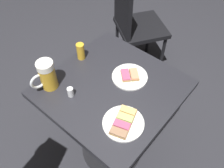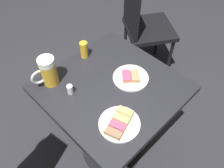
{
  "view_description": "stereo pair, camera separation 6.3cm",
  "coord_description": "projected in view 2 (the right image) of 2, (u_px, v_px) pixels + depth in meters",
  "views": [
    {
      "loc": [
        -0.51,
        0.6,
        1.65
      ],
      "look_at": [
        0.0,
        0.0,
        0.73
      ],
      "focal_mm": 38.12,
      "sensor_mm": 36.0,
      "label": 1
    },
    {
      "loc": [
        -0.56,
        0.56,
        1.65
      ],
      "look_at": [
        0.0,
        0.0,
        0.73
      ],
      "focal_mm": 38.12,
      "sensor_mm": 36.0,
      "label": 2
    }
  ],
  "objects": [
    {
      "name": "salt_shaker",
      "position": [
        70.0,
        89.0,
        1.19
      ],
      "size": [
        0.03,
        0.03,
        0.05
      ],
      "primitive_type": "cylinder",
      "color": "silver",
      "rests_on": "cafe_table"
    },
    {
      "name": "plate_near",
      "position": [
        119.0,
        123.0,
        1.08
      ],
      "size": [
        0.19,
        0.19,
        0.03
      ],
      "color": "white",
      "rests_on": "cafe_table"
    },
    {
      "name": "cafe_table",
      "position": [
        112.0,
        106.0,
        1.37
      ],
      "size": [
        0.66,
        0.66,
        0.71
      ],
      "color": "black",
      "rests_on": "ground_plane"
    },
    {
      "name": "beer_glass_small",
      "position": [
        84.0,
        50.0,
        1.35
      ],
      "size": [
        0.04,
        0.04,
        0.1
      ],
      "primitive_type": "cylinder",
      "color": "gold",
      "rests_on": "cafe_table"
    },
    {
      "name": "plate_far",
      "position": [
        131.0,
        77.0,
        1.26
      ],
      "size": [
        0.19,
        0.19,
        0.03
      ],
      "color": "white",
      "rests_on": "cafe_table"
    },
    {
      "name": "ground_plane",
      "position": [
        112.0,
        147.0,
        1.77
      ],
      "size": [
        6.0,
        6.0,
        0.0
      ],
      "primitive_type": "plane",
      "color": "#28282D"
    },
    {
      "name": "cafe_chair",
      "position": [
        142.0,
        22.0,
        1.92
      ],
      "size": [
        0.53,
        0.53,
        0.93
      ],
      "rotation": [
        0.0,
        0.0,
        2.56
      ],
      "color": "black",
      "rests_on": "ground_plane"
    },
    {
      "name": "beer_mug",
      "position": [
        48.0,
        72.0,
        1.19
      ],
      "size": [
        0.08,
        0.14,
        0.17
      ],
      "color": "gold",
      "rests_on": "cafe_table"
    }
  ]
}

